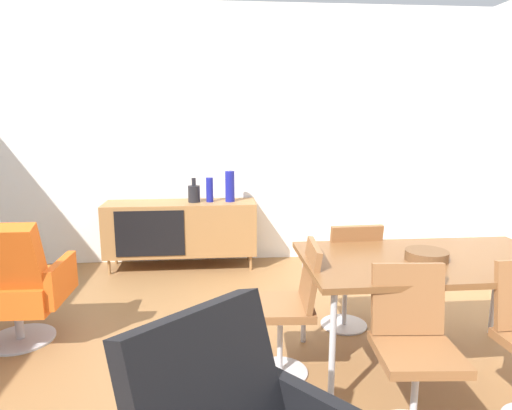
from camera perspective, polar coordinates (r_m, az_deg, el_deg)
name	(u,v)px	position (r m, az deg, el deg)	size (l,w,h in m)	color
ground_plane	(209,390)	(2.93, -5.99, -22.27)	(8.32, 8.32, 0.00)	olive
wall_back	(209,136)	(5.05, -6.00, 8.64)	(6.80, 0.12, 2.80)	white
sideboard	(181,228)	(4.90, -9.52, -2.88)	(1.60, 0.45, 0.72)	olive
vase_cobalt	(194,193)	(4.82, -7.88, 1.49)	(0.13, 0.13, 0.26)	black
vase_sculptural_dark	(230,186)	(4.81, -3.34, 2.38)	(0.10, 0.10, 0.33)	navy
vase_ceramic_small	(210,190)	(4.81, -5.87, 1.94)	(0.08, 0.08, 0.26)	navy
dining_table	(430,264)	(3.06, 21.21, -7.04)	(1.60, 0.90, 0.74)	brown
wooden_bowl_on_table	(427,255)	(2.98, 20.83, -5.99)	(0.26, 0.26, 0.06)	brown
dining_chair_near_window	(290,304)	(2.86, 4.36, -12.41)	(0.45, 0.43, 0.86)	brown
dining_chair_back_left	(349,271)	(3.49, 11.68, -8.20)	(0.42, 0.44, 0.86)	brown
dining_chair_front_left	(413,344)	(2.53, 19.34, -16.31)	(0.43, 0.45, 0.86)	brown
lounge_chair_red	(10,283)	(3.63, -28.78, -8.68)	(0.73, 0.67, 0.95)	#D85919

